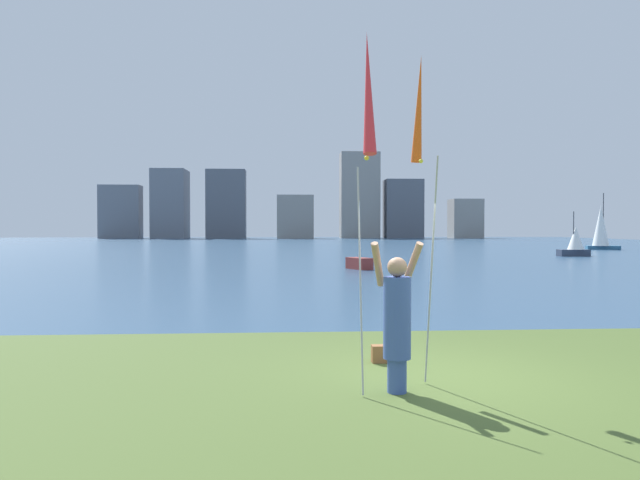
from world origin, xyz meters
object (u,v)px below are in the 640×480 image
at_px(kite_flag_left, 368,101).
at_px(sailboat_1, 359,263).
at_px(person, 397,318).
at_px(kite_flag_right, 419,116).
at_px(sailboat_0, 601,228).
at_px(bag, 381,354).
at_px(sailboat_7, 575,242).

bearing_deg(kite_flag_left, sailboat_1, 82.80).
distance_m(kite_flag_left, sailboat_1, 23.77).
relative_size(person, kite_flag_right, 0.43).
xyz_separation_m(person, kite_flag_right, (0.48, 0.81, 2.82)).
bearing_deg(kite_flag_right, sailboat_1, 84.81).
bearing_deg(sailboat_0, bag, -122.60).
relative_size(kite_flag_right, sailboat_1, 1.31).
bearing_deg(sailboat_7, sailboat_1, -145.08).
relative_size(sailboat_0, sailboat_1, 1.56).
bearing_deg(kite_flag_right, person, -120.66).
bearing_deg(sailboat_0, kite_flag_left, -121.82).
distance_m(sailboat_0, sailboat_7, 15.45).
xyz_separation_m(kite_flag_right, sailboat_1, (1.99, 21.94, -3.48)).
bearing_deg(sailboat_7, kite_flag_right, -120.18).
xyz_separation_m(kite_flag_left, bag, (0.56, 2.32, -3.58)).
bearing_deg(bag, sailboat_0, 57.40).
height_order(person, bag, person).
height_order(sailboat_1, sailboat_7, sailboat_1).
height_order(kite_flag_left, sailboat_1, kite_flag_left).
xyz_separation_m(kite_flag_left, sailboat_1, (2.95, 23.34, -3.39)).
distance_m(person, kite_flag_right, 2.98).
bearing_deg(bag, kite_flag_right, -66.54).
height_order(person, sailboat_0, sailboat_0).
relative_size(bag, sailboat_1, 0.09).
relative_size(kite_flag_left, sailboat_0, 0.82).
relative_size(person, sailboat_1, 0.56).
xyz_separation_m(bag, sailboat_0, (29.53, 46.17, 1.99)).
bearing_deg(kite_flag_left, sailboat_0, 58.18).
xyz_separation_m(person, kite_flag_left, (-0.48, -0.60, 2.73)).
bearing_deg(kite_flag_left, kite_flag_right, 55.76).
bearing_deg(sailboat_7, kite_flag_left, -120.34).
bearing_deg(sailboat_7, person, -120.19).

